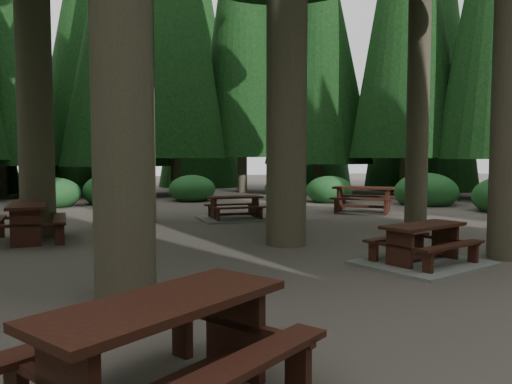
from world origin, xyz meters
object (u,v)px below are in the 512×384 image
object	(u,v)px
picnic_table_d	(363,195)
picnic_table_e	(165,337)
picnic_table_a	(423,251)
picnic_table_c	(235,212)
picnic_table_b	(28,216)

from	to	relation	value
picnic_table_d	picnic_table_e	world-z (taller)	picnic_table_d
picnic_table_e	picnic_table_a	bearing A→B (deg)	3.03
picnic_table_d	picnic_table_c	bearing A→B (deg)	-135.48
picnic_table_a	picnic_table_d	size ratio (longest dim) A/B	0.98
picnic_table_a	picnic_table_b	distance (m)	8.24
picnic_table_c	picnic_table_e	size ratio (longest dim) A/B	0.86
picnic_table_b	picnic_table_e	size ratio (longest dim) A/B	0.80
picnic_table_b	picnic_table_c	size ratio (longest dim) A/B	0.93
picnic_table_a	picnic_table_c	size ratio (longest dim) A/B	1.17
picnic_table_b	picnic_table_e	bearing A→B (deg)	-170.61
picnic_table_b	picnic_table_e	distance (m)	8.53
picnic_table_a	picnic_table_e	bearing A→B (deg)	-162.05
picnic_table_d	picnic_table_e	size ratio (longest dim) A/B	1.03
picnic_table_e	picnic_table_c	bearing A→B (deg)	38.34
picnic_table_a	picnic_table_b	world-z (taller)	picnic_table_b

